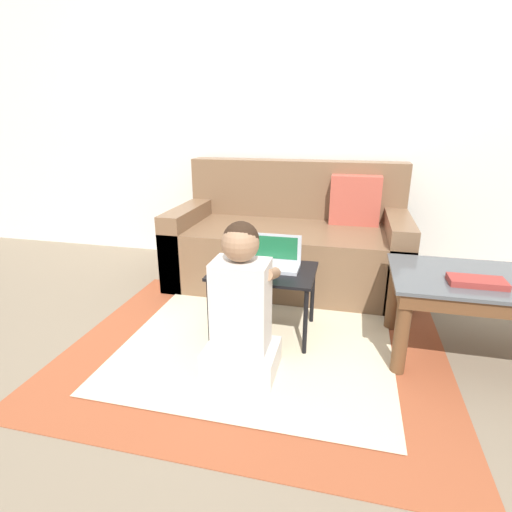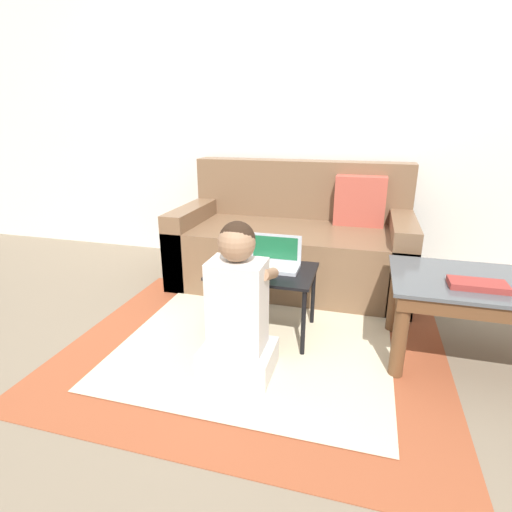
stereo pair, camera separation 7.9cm
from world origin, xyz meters
name	(u,v)px [view 1 (the left image)]	position (x,y,z in m)	size (l,w,h in m)	color
ground_plane	(234,350)	(0.00, 0.00, 0.00)	(16.00, 16.00, 0.00)	#7F705B
wall_back	(286,111)	(0.00, 1.55, 1.25)	(9.00, 0.06, 2.50)	silver
area_rug	(255,350)	(0.11, 0.03, 0.00)	(2.00, 1.59, 0.01)	#9E4C2D
couch	(290,242)	(0.13, 1.08, 0.30)	(1.69, 0.88, 0.88)	brown
coffee_table	(505,293)	(1.33, 0.23, 0.38)	(1.08, 0.57, 0.45)	#4C5156
laptop_desk	(264,277)	(0.11, 0.23, 0.35)	(0.57, 0.41, 0.39)	black
laptop	(273,262)	(0.15, 0.28, 0.42)	(0.30, 0.17, 0.18)	#B7BCC6
computer_mouse	(231,266)	(-0.07, 0.20, 0.41)	(0.07, 0.10, 0.04)	silver
person_seated	(241,310)	(0.09, -0.17, 0.34)	(0.34, 0.36, 0.76)	silver
book_on_table	(477,282)	(1.16, 0.12, 0.47)	(0.25, 0.13, 0.03)	#99332D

